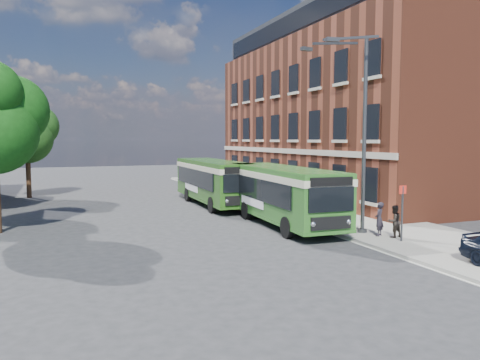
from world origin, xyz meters
name	(u,v)px	position (x,y,z in m)	size (l,w,h in m)	color
ground	(243,235)	(0.00, 0.00, 0.00)	(120.00, 120.00, 0.00)	#2C2C2E
pavement	(295,204)	(7.00, 8.00, 0.07)	(6.00, 48.00, 0.15)	#99968B
kerb_line	(254,208)	(3.95, 8.00, 0.01)	(0.12, 48.00, 0.01)	beige
brick_office	(350,108)	(14.00, 12.00, 6.97)	(12.10, 26.00, 14.20)	brown
street_lamp	(358,132)	(4.84, -2.00, 4.79)	(2.96, 2.38, 9.00)	#393B3E
bus_stop_sign	(402,209)	(5.60, -4.20, 1.51)	(0.35, 0.08, 2.52)	#393B3E
bus_front	(282,190)	(2.91, 1.81, 1.83)	(2.95, 10.30, 3.02)	#2B6421
bus_rear	(213,178)	(1.89, 10.19, 1.83)	(2.71, 10.65, 3.02)	#265517
pedestrian_a	(379,219)	(5.39, -2.97, 0.91)	(0.56, 0.37, 1.52)	#231F28
pedestrian_b	(394,221)	(5.79, -3.48, 0.87)	(0.70, 0.54, 1.44)	black
tree_right	(28,131)	(-10.00, 19.04, 5.11)	(4.47, 4.25, 7.54)	#351F13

